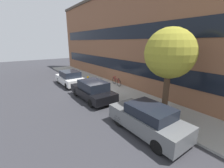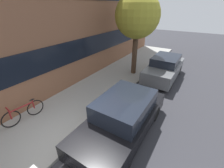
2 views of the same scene
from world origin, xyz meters
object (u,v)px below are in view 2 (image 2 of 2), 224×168
Objects in this scene: parked_car_black at (123,116)px; street_tree at (137,16)px; bicycle at (24,112)px; parked_car_grey at (164,68)px.

street_tree reaches higher than parked_car_black.
bicycle is at bearing -64.87° from parked_car_black.
street_tree is at bearing -159.27° from parked_car_black.
street_tree reaches higher than parked_car_grey.
parked_car_grey is at bearing 160.55° from bicycle.
parked_car_black is at bearing 0.00° from parked_car_grey.
parked_car_grey is (5.31, 0.00, 0.01)m from parked_car_black.
parked_car_black is 0.88× the size of street_tree.
parked_car_grey is 7.73m from bicycle.
parked_car_black and parked_car_grey have the same top height.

